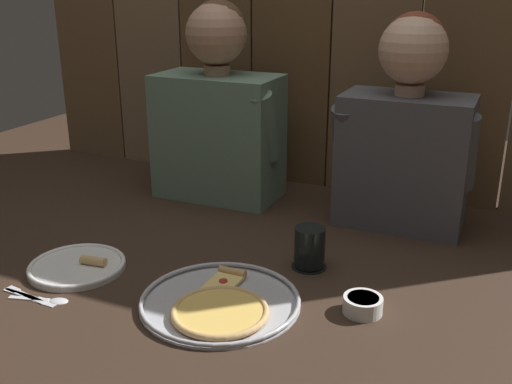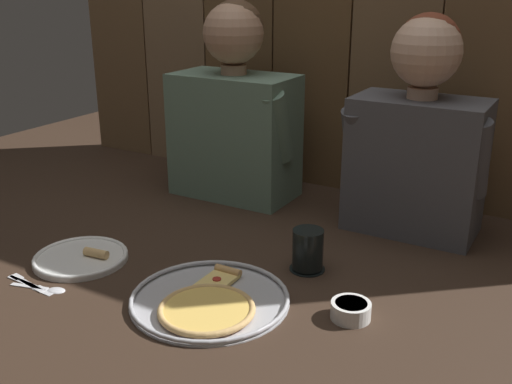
# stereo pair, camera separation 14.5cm
# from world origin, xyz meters

# --- Properties ---
(ground_plane) EXTENTS (3.20, 3.20, 0.00)m
(ground_plane) POSITION_xyz_m (0.00, 0.00, 0.00)
(ground_plane) COLOR #332319
(pizza_tray) EXTENTS (0.35, 0.35, 0.03)m
(pizza_tray) POSITION_xyz_m (0.03, -0.15, 0.01)
(pizza_tray) COLOR #B2B2B7
(pizza_tray) RESTS_ON ground
(dinner_plate) EXTENTS (0.23, 0.23, 0.03)m
(dinner_plate) POSITION_xyz_m (-0.37, -0.13, 0.01)
(dinner_plate) COLOR white
(dinner_plate) RESTS_ON ground
(drinking_glass) EXTENTS (0.09, 0.09, 0.10)m
(drinking_glass) POSITION_xyz_m (0.15, 0.11, 0.05)
(drinking_glass) COLOR black
(drinking_glass) RESTS_ON ground
(dipping_bowl) EXTENTS (0.08, 0.08, 0.04)m
(dipping_bowl) POSITION_xyz_m (0.32, -0.05, 0.02)
(dipping_bowl) COLOR white
(dipping_bowl) RESTS_ON ground
(table_fork) EXTENTS (0.13, 0.04, 0.01)m
(table_fork) POSITION_xyz_m (-0.40, -0.28, 0.00)
(table_fork) COLOR silver
(table_fork) RESTS_ON ground
(table_knife) EXTENTS (0.16, 0.02, 0.01)m
(table_knife) POSITION_xyz_m (-0.37, -0.29, 0.00)
(table_knife) COLOR silver
(table_knife) RESTS_ON ground
(table_spoon) EXTENTS (0.14, 0.06, 0.01)m
(table_spoon) POSITION_xyz_m (-0.33, -0.28, 0.00)
(table_spoon) COLOR silver
(table_spoon) RESTS_ON ground
(diner_left) EXTENTS (0.42, 0.22, 0.61)m
(diner_left) POSITION_xyz_m (-0.29, 0.48, 0.28)
(diner_left) COLOR slate
(diner_left) RESTS_ON ground
(diner_right) EXTENTS (0.39, 0.21, 0.59)m
(diner_right) POSITION_xyz_m (0.29, 0.48, 0.28)
(diner_right) COLOR #4C4C51
(diner_right) RESTS_ON ground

